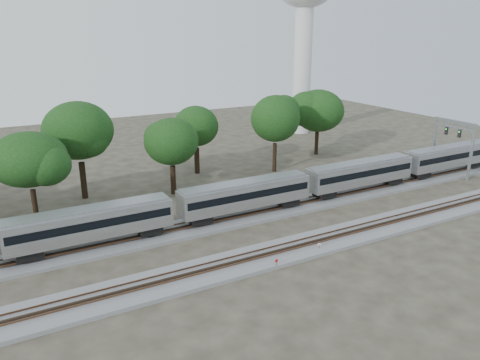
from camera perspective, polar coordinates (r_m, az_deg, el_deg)
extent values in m
plane|color=#383328|center=(49.57, -0.18, -7.86)|extent=(160.00, 160.00, 0.00)
cube|color=slate|center=(54.36, -3.22, -5.25)|extent=(160.00, 5.00, 0.40)
cube|color=brown|center=(53.59, -2.89, -5.07)|extent=(160.00, 0.08, 0.15)
cube|color=brown|center=(54.78, -3.55, -4.55)|extent=(160.00, 0.08, 0.15)
cube|color=slate|center=(46.38, 2.23, -9.52)|extent=(160.00, 5.00, 0.40)
cube|color=brown|center=(45.63, 2.70, -9.37)|extent=(160.00, 0.08, 0.15)
cube|color=brown|center=(46.73, 1.77, -8.67)|extent=(160.00, 0.08, 0.15)
cube|color=silver|center=(49.46, -17.72, -5.02)|extent=(16.48, 2.84, 2.84)
cube|color=black|center=(49.36, -17.75, -4.72)|extent=(15.91, 2.89, 0.85)
cube|color=gray|center=(48.93, -17.88, -3.44)|extent=(16.10, 2.27, 0.33)
cube|color=black|center=(49.62, -24.31, -8.08)|extent=(2.46, 2.08, 0.85)
cube|color=black|center=(51.44, -11.00, -5.80)|extent=(2.46, 2.08, 0.85)
cube|color=silver|center=(55.14, 0.67, -1.75)|extent=(16.48, 2.84, 2.84)
cube|color=black|center=(55.05, 0.67, -1.47)|extent=(15.91, 2.89, 0.85)
cube|color=gray|center=(54.66, 0.68, -0.30)|extent=(16.10, 2.27, 0.33)
cube|color=black|center=(53.32, -4.95, -4.65)|extent=(2.46, 2.08, 0.85)
cube|color=black|center=(58.76, 5.74, -2.49)|extent=(2.46, 2.08, 0.85)
cube|color=silver|center=(65.36, 14.43, 0.84)|extent=(16.48, 2.84, 2.84)
cube|color=black|center=(65.28, 14.45, 1.08)|extent=(15.91, 2.89, 0.85)
cube|color=gray|center=(64.95, 14.53, 2.08)|extent=(16.10, 2.27, 0.33)
cube|color=black|center=(62.14, 10.25, -1.55)|extent=(2.46, 2.08, 0.85)
cube|color=black|center=(69.98, 17.90, 0.07)|extent=(2.46, 2.08, 0.85)
cube|color=silver|center=(78.35, 24.07, 2.64)|extent=(16.48, 2.84, 2.84)
cube|color=black|center=(78.29, 24.09, 2.84)|extent=(15.91, 2.89, 0.85)
cube|color=gray|center=(78.02, 24.20, 3.68)|extent=(16.10, 2.27, 0.33)
cube|color=black|center=(74.27, 21.07, 0.75)|extent=(2.46, 2.08, 0.85)
cube|color=black|center=(83.53, 26.42, 1.88)|extent=(2.46, 2.08, 0.85)
cylinder|color=#512D19|center=(44.78, 4.45, -10.26)|extent=(0.06, 0.06, 0.93)
cylinder|color=#B30C14|center=(44.59, 4.47, -9.79)|extent=(0.33, 0.05, 0.33)
cylinder|color=#512D19|center=(48.54, 9.62, -8.16)|extent=(0.06, 0.06, 0.86)
cylinder|color=silver|center=(48.37, 9.64, -7.75)|extent=(0.29, 0.15, 0.31)
cube|color=#512D19|center=(49.87, 11.20, -7.88)|extent=(0.56, 0.42, 0.30)
cylinder|color=silver|center=(102.00, 7.60, 13.00)|extent=(3.73, 3.73, 26.14)
cone|color=silver|center=(103.53, 7.34, 6.81)|extent=(5.98, 5.98, 3.73)
cube|color=gray|center=(76.59, 26.36, 2.99)|extent=(0.33, 0.33, 8.55)
cube|color=gray|center=(80.42, 22.55, 4.13)|extent=(0.33, 0.33, 8.55)
cube|color=gray|center=(77.67, 24.79, 6.43)|extent=(0.38, 7.03, 0.57)
cube|color=gray|center=(77.82, 24.71, 5.81)|extent=(0.24, 7.03, 0.24)
cube|color=black|center=(77.06, 25.18, 5.13)|extent=(0.24, 0.48, 1.14)
cube|color=black|center=(78.39, 23.86, 5.50)|extent=(0.24, 0.48, 1.14)
cylinder|color=black|center=(58.77, -23.69, -3.01)|extent=(0.70, 0.70, 4.18)
ellipsoid|color=#113411|center=(57.14, -24.40, 2.32)|extent=(7.89, 7.89, 6.70)
cylinder|color=black|center=(65.32, -18.55, -0.03)|extent=(0.70, 0.70, 4.95)
ellipsoid|color=#113411|center=(63.68, -19.14, 5.72)|extent=(9.33, 9.33, 7.93)
cylinder|color=black|center=(64.38, -8.15, 0.02)|extent=(0.70, 0.70, 3.95)
ellipsoid|color=#113411|center=(62.96, -8.36, 4.67)|extent=(7.45, 7.45, 6.33)
cylinder|color=black|center=(73.28, -5.27, 2.37)|extent=(0.70, 0.70, 4.03)
ellipsoid|color=#113411|center=(72.01, -5.39, 6.57)|extent=(7.59, 7.59, 6.45)
cylinder|color=black|center=(73.94, 4.23, 2.76)|extent=(0.70, 0.70, 4.56)
ellipsoid|color=#113411|center=(72.57, 4.35, 7.48)|extent=(8.61, 8.61, 7.32)
cylinder|color=black|center=(85.32, 9.31, 4.52)|extent=(0.70, 0.70, 4.25)
ellipsoid|color=#113411|center=(84.19, 9.51, 8.34)|extent=(8.02, 8.02, 6.81)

